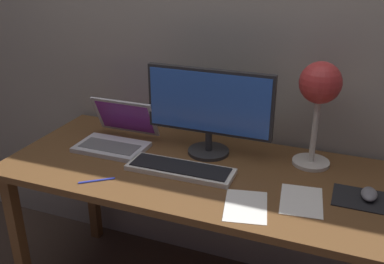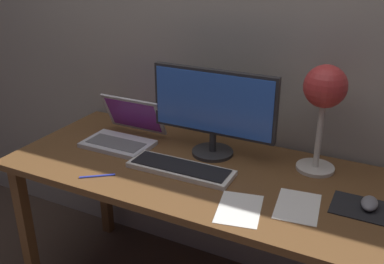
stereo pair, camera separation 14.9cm
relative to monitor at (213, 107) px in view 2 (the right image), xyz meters
name	(u,v)px [view 2 (the right image)]	position (x,y,z in m)	size (l,w,h in m)	color
back_wall	(238,16)	(0.00, 0.25, 0.34)	(4.80, 0.06, 2.60)	#9E998E
desk	(198,185)	(0.00, -0.15, -0.30)	(1.60, 0.70, 0.74)	brown
monitor	(213,107)	(0.00, 0.00, 0.00)	(0.55, 0.18, 0.38)	#28282B
keyboard_main	(181,168)	(-0.05, -0.20, -0.21)	(0.44, 0.15, 0.03)	silver
laptop	(125,130)	(-0.42, -0.06, -0.16)	(0.31, 0.28, 0.20)	silver
desk_lamp	(324,94)	(0.44, 0.06, 0.11)	(0.17, 0.17, 0.44)	beige
mousepad	(361,208)	(0.64, -0.16, -0.22)	(0.20, 0.16, 0.00)	black
mouse	(370,203)	(0.67, -0.15, -0.20)	(0.06, 0.10, 0.03)	slate
paper_sheet_near_mouse	(239,209)	(0.27, -0.36, -0.22)	(0.15, 0.21, 0.00)	white
paper_sheet_by_keyboard	(298,206)	(0.44, -0.25, -0.22)	(0.15, 0.21, 0.00)	white
pen	(97,176)	(-0.32, -0.40, -0.21)	(0.01, 0.01, 0.14)	#2633A5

